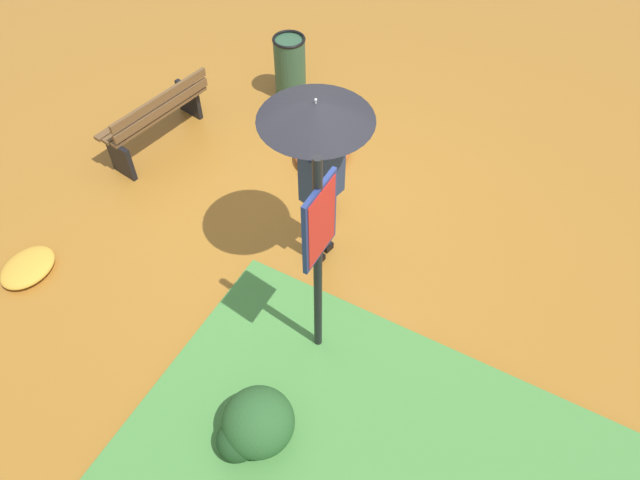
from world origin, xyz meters
TOP-DOWN VIEW (x-y plane):
  - ground_plane at (0.00, 0.00)m, footprint 18.00×18.00m
  - person_with_umbrella at (0.17, 0.26)m, footprint 0.96×0.96m
  - info_sign_post at (1.06, 0.75)m, footprint 0.44×0.07m
  - handbag at (-0.48, 0.01)m, footprint 0.33×0.22m
  - park_bench at (-0.50, -2.29)m, footprint 1.40×0.59m
  - trash_bin at (-2.11, -1.42)m, footprint 0.42×0.42m
  - shrub_cluster at (2.07, 0.72)m, footprint 0.64×0.58m
  - leaf_pile_near_person at (1.73, -2.24)m, footprint 0.58×0.47m
  - leaf_pile_by_bench at (-1.22, -0.45)m, footprint 0.78×0.63m

SIDE VIEW (x-z plane):
  - ground_plane at x=0.00m, z-range 0.00..0.00m
  - leaf_pile_near_person at x=1.73m, z-range 0.00..0.13m
  - leaf_pile_by_bench at x=-1.22m, z-range 0.00..0.17m
  - handbag at x=-0.48m, z-range -0.06..0.31m
  - shrub_cluster at x=2.07m, z-range -0.02..0.51m
  - park_bench at x=-0.50m, z-range 0.03..0.78m
  - trash_bin at x=-2.11m, z-range 0.00..0.84m
  - info_sign_post at x=1.06m, z-range 0.29..2.59m
  - person_with_umbrella at x=0.17m, z-range 0.53..2.57m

